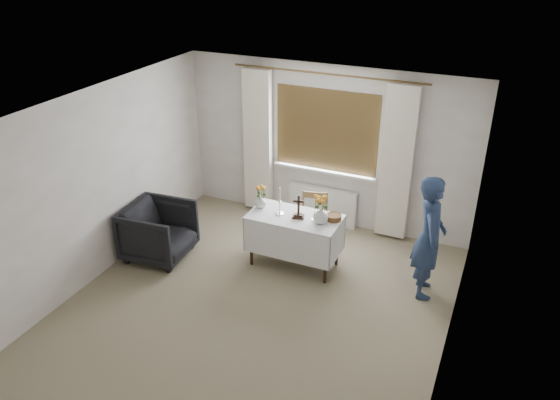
{
  "coord_description": "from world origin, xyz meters",
  "views": [
    {
      "loc": [
        2.48,
        -4.82,
        4.23
      ],
      "look_at": [
        -0.06,
        0.92,
        1.07
      ],
      "focal_mm": 35.0,
      "sensor_mm": 36.0,
      "label": 1
    }
  ],
  "objects_px": {
    "wooden_chair": "(313,223)",
    "wooden_cross": "(299,207)",
    "flower_vase_left": "(261,202)",
    "flower_vase_right": "(321,215)",
    "person": "(429,237)",
    "altar_table": "(294,241)",
    "armchair": "(159,232)"
  },
  "relations": [
    {
      "from": "wooden_chair",
      "to": "wooden_cross",
      "type": "relative_size",
      "value": 2.61
    },
    {
      "from": "flower_vase_left",
      "to": "flower_vase_right",
      "type": "bearing_deg",
      "value": -5.06
    },
    {
      "from": "wooden_cross",
      "to": "flower_vase_right",
      "type": "xyz_separation_m",
      "value": [
        0.31,
        -0.01,
        -0.06
      ]
    },
    {
      "from": "wooden_cross",
      "to": "flower_vase_left",
      "type": "bearing_deg",
      "value": 156.67
    },
    {
      "from": "person",
      "to": "flower_vase_left",
      "type": "bearing_deg",
      "value": 76.6
    },
    {
      "from": "altar_table",
      "to": "armchair",
      "type": "relative_size",
      "value": 1.42
    },
    {
      "from": "wooden_chair",
      "to": "flower_vase_right",
      "type": "relative_size",
      "value": 3.95
    },
    {
      "from": "wooden_chair",
      "to": "person",
      "type": "bearing_deg",
      "value": -27.05
    },
    {
      "from": "armchair",
      "to": "flower_vase_left",
      "type": "relative_size",
      "value": 5.01
    },
    {
      "from": "altar_table",
      "to": "armchair",
      "type": "height_order",
      "value": "armchair"
    },
    {
      "from": "altar_table",
      "to": "wooden_cross",
      "type": "bearing_deg",
      "value": -16.26
    },
    {
      "from": "flower_vase_left",
      "to": "flower_vase_right",
      "type": "xyz_separation_m",
      "value": [
        0.9,
        -0.08,
        0.02
      ]
    },
    {
      "from": "altar_table",
      "to": "person",
      "type": "xyz_separation_m",
      "value": [
        1.76,
        0.09,
        0.43
      ]
    },
    {
      "from": "wooden_chair",
      "to": "wooden_cross",
      "type": "distance_m",
      "value": 0.71
    },
    {
      "from": "altar_table",
      "to": "wooden_cross",
      "type": "distance_m",
      "value": 0.55
    },
    {
      "from": "wooden_cross",
      "to": "flower_vase_right",
      "type": "distance_m",
      "value": 0.32
    },
    {
      "from": "armchair",
      "to": "flower_vase_right",
      "type": "xyz_separation_m",
      "value": [
        2.2,
        0.54,
        0.47
      ]
    },
    {
      "from": "altar_table",
      "to": "wooden_cross",
      "type": "height_order",
      "value": "wooden_cross"
    },
    {
      "from": "altar_table",
      "to": "wooden_chair",
      "type": "bearing_deg",
      "value": 79.39
    },
    {
      "from": "flower_vase_left",
      "to": "flower_vase_right",
      "type": "height_order",
      "value": "flower_vase_right"
    },
    {
      "from": "altar_table",
      "to": "wooden_cross",
      "type": "relative_size",
      "value": 3.79
    },
    {
      "from": "altar_table",
      "to": "flower_vase_right",
      "type": "relative_size",
      "value": 5.73
    },
    {
      "from": "person",
      "to": "wooden_chair",
      "type": "bearing_deg",
      "value": 62.45
    },
    {
      "from": "altar_table",
      "to": "wooden_cross",
      "type": "xyz_separation_m",
      "value": [
        0.06,
        -0.02,
        0.54
      ]
    },
    {
      "from": "flower_vase_right",
      "to": "flower_vase_left",
      "type": "bearing_deg",
      "value": 174.94
    },
    {
      "from": "altar_table",
      "to": "armchair",
      "type": "bearing_deg",
      "value": -162.69
    },
    {
      "from": "flower_vase_left",
      "to": "wooden_chair",
      "type": "bearing_deg",
      "value": 34.78
    },
    {
      "from": "altar_table",
      "to": "flower_vase_left",
      "type": "xyz_separation_m",
      "value": [
        -0.53,
        0.05,
        0.47
      ]
    },
    {
      "from": "person",
      "to": "wooden_cross",
      "type": "relative_size",
      "value": 4.96
    },
    {
      "from": "armchair",
      "to": "person",
      "type": "relative_size",
      "value": 0.54
    },
    {
      "from": "altar_table",
      "to": "wooden_chair",
      "type": "distance_m",
      "value": 0.49
    },
    {
      "from": "altar_table",
      "to": "person",
      "type": "height_order",
      "value": "person"
    }
  ]
}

